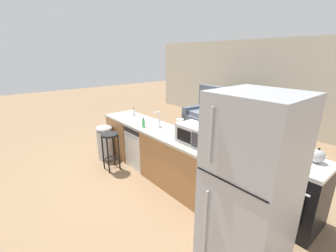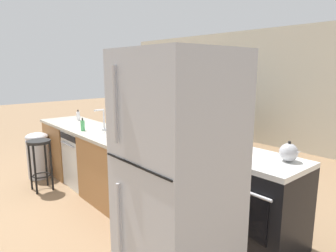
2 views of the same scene
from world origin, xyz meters
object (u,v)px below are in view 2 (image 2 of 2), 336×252
at_px(dish_soap_bottle, 78,116).
at_px(couch, 199,131).
at_px(paper_towel_roll, 125,127).
at_px(stove_range, 261,204).
at_px(dishwasher, 88,158).
at_px(soap_bottle, 83,125).
at_px(bar_stool, 40,154).
at_px(refrigerator, 178,186).
at_px(microwave, 140,132).
at_px(kettle, 289,152).
at_px(trash_bin, 38,155).

relative_size(dish_soap_bottle, couch, 0.08).
distance_m(paper_towel_roll, couch, 3.11).
bearing_deg(stove_range, couch, 143.05).
bearing_deg(dishwasher, paper_towel_roll, 1.73).
relative_size(dishwasher, soap_bottle, 4.77).
xyz_separation_m(soap_bottle, bar_stool, (-0.49, -0.45, -0.44)).
bearing_deg(refrigerator, stove_range, 89.99).
bearing_deg(paper_towel_roll, dish_soap_bottle, 176.46).
xyz_separation_m(dish_soap_bottle, couch, (0.23, 2.63, -0.58)).
height_order(microwave, kettle, microwave).
height_order(dishwasher, kettle, kettle).
xyz_separation_m(stove_range, bar_stool, (-2.85, -1.17, 0.08)).
relative_size(dishwasher, bar_stool, 1.14).
distance_m(bar_stool, trash_bin, 0.59).
xyz_separation_m(trash_bin, couch, (0.46, 3.24, 0.02)).
relative_size(refrigerator, bar_stool, 2.53).
bearing_deg(refrigerator, bar_stool, -178.61).
xyz_separation_m(dishwasher, soap_bottle, (0.24, -0.17, 0.55)).
distance_m(dish_soap_bottle, trash_bin, 0.88).
bearing_deg(microwave, stove_range, 23.87).
xyz_separation_m(dishwasher, microwave, (1.36, -0.00, 0.62)).
bearing_deg(microwave, trash_bin, -167.52).
relative_size(microwave, dish_soap_bottle, 2.84).
relative_size(paper_towel_roll, kettle, 1.38).
relative_size(refrigerator, paper_towel_roll, 6.64).
height_order(kettle, trash_bin, kettle).
xyz_separation_m(refrigerator, bar_stool, (-2.85, -0.07, -0.40)).
xyz_separation_m(soap_bottle, couch, (-0.58, 2.93, -0.58)).
bearing_deg(stove_range, dish_soap_bottle, -172.43).
distance_m(microwave, paper_towel_roll, 0.36).
xyz_separation_m(microwave, bar_stool, (-1.61, -0.62, -0.50)).
bearing_deg(paper_towel_roll, soap_bottle, -165.22).
xyz_separation_m(microwave, soap_bottle, (-1.12, -0.17, -0.07)).
bearing_deg(kettle, bar_stool, -156.75).
distance_m(paper_towel_roll, kettle, 1.88).
xyz_separation_m(paper_towel_roll, dish_soap_bottle, (-1.57, 0.10, -0.07)).
height_order(refrigerator, paper_towel_roll, refrigerator).
relative_size(bar_stool, trash_bin, 1.00).
xyz_separation_m(soap_bottle, trash_bin, (-1.05, -0.31, -0.59)).
bearing_deg(stove_range, soap_bottle, -163.05).
bearing_deg(dishwasher, dish_soap_bottle, 167.40).
height_order(bar_stool, couch, couch).
height_order(dishwasher, soap_bottle, soap_bottle).
bearing_deg(kettle, couch, 146.20).
distance_m(stove_range, bar_stool, 3.08).
relative_size(stove_range, paper_towel_roll, 3.19).
relative_size(microwave, trash_bin, 0.68).
bearing_deg(dishwasher, couch, 97.03).
xyz_separation_m(refrigerator, paper_towel_roll, (-1.60, 0.58, 0.10)).
bearing_deg(microwave, dishwasher, 179.94).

